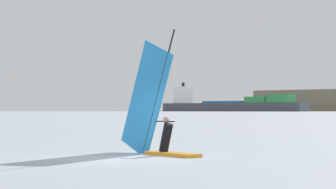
{
  "coord_description": "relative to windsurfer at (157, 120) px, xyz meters",
  "views": [
    {
      "loc": [
        10.32,
        -18.37,
        1.56
      ],
      "look_at": [
        -4.52,
        14.12,
        2.44
      ],
      "focal_mm": 68.7,
      "sensor_mm": 36.0,
      "label": 1
    }
  ],
  "objects": [
    {
      "name": "windsurfer",
      "position": [
        0.0,
        0.0,
        0.0
      ],
      "size": [
        3.91,
        2.15,
        4.54
      ],
      "rotation": [
        0.0,
        0.0,
        5.83
      ],
      "color": "orange",
      "rests_on": "ground_plane"
    },
    {
      "name": "ground_plane",
      "position": [
        -0.57,
        -2.05,
        -1.2
      ],
      "size": [
        4000.0,
        4000.0,
        0.0
      ],
      "primitive_type": "plane",
      "color": "#9EA8B2"
    },
    {
      "name": "distant_headland",
      "position": [
        -412.41,
        1176.41,
        14.86
      ],
      "size": [
        1038.07,
        608.39,
        32.12
      ],
      "primitive_type": "cube",
      "rotation": [
        0.0,
        0.0,
        -0.24
      ],
      "color": "#756B56",
      "rests_on": "ground_plane"
    },
    {
      "name": "cargo_ship",
      "position": [
        -266.91,
        788.74,
        7.99
      ],
      "size": [
        208.17,
        68.21,
        40.32
      ],
      "rotation": [
        0.0,
        0.0,
        6.09
      ],
      "color": "#3F444C",
      "rests_on": "ground_plane"
    }
  ]
}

